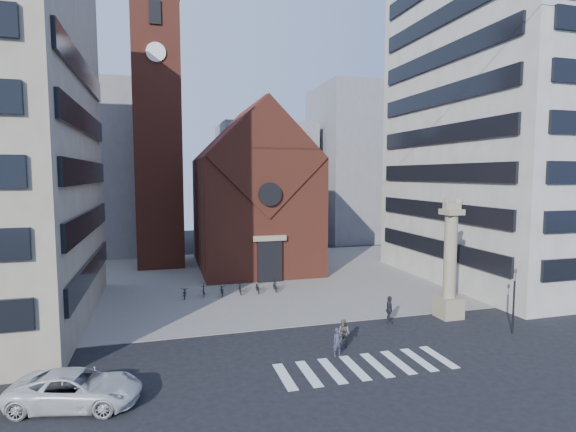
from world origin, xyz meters
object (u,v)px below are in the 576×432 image
object	(u,v)px
traffic_light	(514,299)
scooter_0	(185,292)
white_car	(76,389)
pedestrian_2	(389,310)
lion_column	(450,271)
pedestrian_0	(338,342)
pedestrian_1	(344,333)

from	to	relation	value
traffic_light	scooter_0	world-z (taller)	traffic_light
white_car	pedestrian_2	size ratio (longest dim) A/B	2.92
lion_column	traffic_light	size ratio (longest dim) A/B	2.02
white_car	pedestrian_0	bearing A→B (deg)	-68.19
pedestrian_0	traffic_light	bearing A→B (deg)	-5.92
white_car	pedestrian_2	xyz separation A→B (m)	(18.99, 6.23, 0.18)
pedestrian_1	white_car	bearing A→B (deg)	-112.95
pedestrian_0	pedestrian_1	distance (m)	1.52
white_car	pedestrian_0	xyz separation A→B (m)	(13.39, 1.97, 0.03)
traffic_light	pedestrian_0	xyz separation A→B (m)	(-12.38, -0.26, -1.47)
pedestrian_2	pedestrian_1	bearing A→B (deg)	139.70
pedestrian_1	lion_column	bearing A→B (deg)	72.25
white_car	pedestrian_1	xyz separation A→B (m)	(14.29, 3.19, 0.04)
pedestrian_0	scooter_0	size ratio (longest dim) A/B	0.93
traffic_light	white_car	world-z (taller)	traffic_light
white_car	lion_column	bearing A→B (deg)	-61.87
traffic_light	lion_column	bearing A→B (deg)	116.46
scooter_0	lion_column	bearing A→B (deg)	-26.01
lion_column	pedestrian_2	size ratio (longest dim) A/B	4.47
traffic_light	white_car	bearing A→B (deg)	-175.05
pedestrian_0	pedestrian_2	world-z (taller)	pedestrian_2
lion_column	pedestrian_1	size ratio (longest dim) A/B	5.27
lion_column	pedestrian_0	xyz separation A→B (m)	(-10.39, -4.26, -2.64)
white_car	scooter_0	distance (m)	17.56
lion_column	pedestrian_1	distance (m)	10.31
pedestrian_2	scooter_0	bearing A→B (deg)	68.90
traffic_light	white_car	size ratio (longest dim) A/B	0.76
pedestrian_2	scooter_0	size ratio (longest dim) A/B	1.10
lion_column	pedestrian_1	world-z (taller)	lion_column
pedestrian_0	pedestrian_1	bearing A→B (deg)	46.45
traffic_light	pedestrian_2	xyz separation A→B (m)	(-6.78, 4.00, -1.32)
lion_column	traffic_light	xyz separation A→B (m)	(1.99, -4.00, -1.17)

